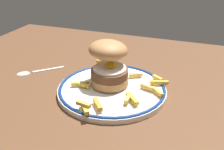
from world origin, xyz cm
name	(u,v)px	position (x,y,z in cm)	size (l,w,h in cm)	color
ground_plane	(125,97)	(0.00, 0.00, -2.00)	(116.71, 83.88, 4.00)	brown
dinner_plate	(112,89)	(-2.74, -1.71, 0.84)	(26.14, 26.14, 1.60)	white
burger	(109,62)	(-4.31, 0.39, 6.88)	(13.39, 13.45, 10.67)	#B17844
fries_pile	(117,86)	(-1.09, -2.71, 2.41)	(22.24, 22.82, 2.96)	gold
spoon	(29,72)	(-28.14, 0.07, 0.36)	(10.79, 10.41, 0.90)	silver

